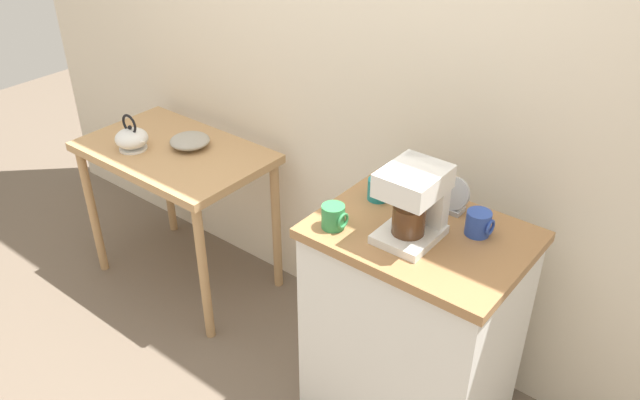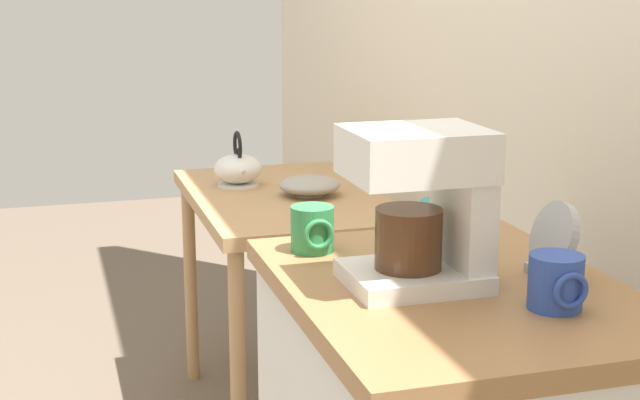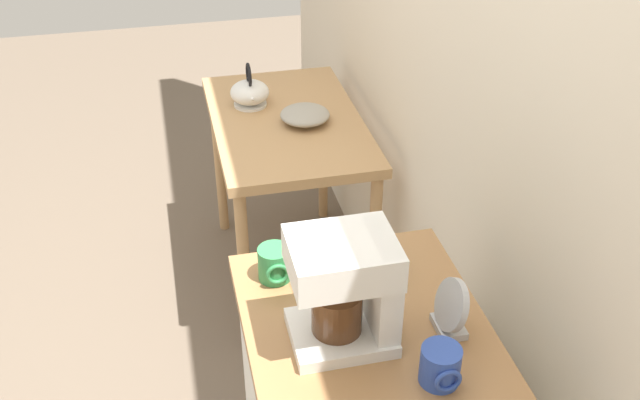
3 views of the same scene
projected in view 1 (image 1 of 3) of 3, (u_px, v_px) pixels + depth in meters
The scene contains 11 objects.
ground_plane at pixel (282, 339), 3.02m from camera, with size 8.00×8.00×0.00m, color #6B5B4C.
back_wall at pixel (365, 26), 2.53m from camera, with size 4.40×0.10×2.80m, color beige.
wooden_table at pixel (176, 168), 3.09m from camera, with size 0.91×0.57×0.76m.
kitchen_counter at pixel (412, 331), 2.41m from camera, with size 0.72×0.54×0.92m.
bowl_stoneware at pixel (190, 141), 3.03m from camera, with size 0.19×0.19×0.06m.
teakettle at pixel (132, 138), 3.00m from camera, with size 0.19×0.15×0.18m.
coffee_maker at pixel (415, 199), 2.08m from camera, with size 0.18×0.22×0.26m.
mug_blue at pixel (479, 223), 2.14m from camera, with size 0.09×0.08×0.08m.
mug_dark_teal at pixel (379, 189), 2.33m from camera, with size 0.09×0.08×0.08m.
mug_tall_green at pixel (334, 217), 2.17m from camera, with size 0.09×0.08×0.08m.
table_clock at pixel (453, 197), 2.25m from camera, with size 0.12×0.06×0.13m.
Camera 1 is at (1.52, -1.63, 2.15)m, focal length 36.07 mm.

